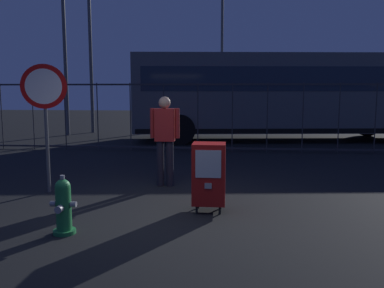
# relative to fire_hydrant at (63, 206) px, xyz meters

# --- Properties ---
(ground_plane) EXTENTS (60.00, 60.00, 0.00)m
(ground_plane) POSITION_rel_fire_hydrant_xyz_m (1.13, 0.70, -0.35)
(ground_plane) COLOR black
(fire_hydrant) EXTENTS (0.33, 0.32, 0.75)m
(fire_hydrant) POSITION_rel_fire_hydrant_xyz_m (0.00, 0.00, 0.00)
(fire_hydrant) COLOR #1E7238
(fire_hydrant) RESTS_ON ground_plane
(newspaper_box_primary) EXTENTS (0.48, 0.42, 1.02)m
(newspaper_box_primary) POSITION_rel_fire_hydrant_xyz_m (1.76, 1.11, 0.22)
(newspaper_box_primary) COLOR black
(newspaper_box_primary) RESTS_ON ground_plane
(stop_sign) EXTENTS (0.71, 0.31, 2.23)m
(stop_sign) POSITION_rel_fire_hydrant_xyz_m (-1.11, 1.99, 1.25)
(stop_sign) COLOR #4C4F54
(stop_sign) RESTS_ON ground_plane
(pedestrian) EXTENTS (0.55, 0.22, 1.67)m
(pedestrian) POSITION_rel_fire_hydrant_xyz_m (0.86, 2.66, 0.60)
(pedestrian) COLOR black
(pedestrian) RESTS_ON ground_plane
(fence_barrier) EXTENTS (18.03, 0.04, 2.00)m
(fence_barrier) POSITION_rel_fire_hydrant_xyz_m (1.13, 7.05, 0.67)
(fence_barrier) COLOR #2D2D33
(fence_barrier) RESTS_ON ground_plane
(bus_near) EXTENTS (10.72, 3.74, 3.00)m
(bus_near) POSITION_rel_fire_hydrant_xyz_m (3.95, 10.05, 1.36)
(bus_near) COLOR #4C5156
(bus_near) RESTS_ON ground_plane
(street_light_near_right) EXTENTS (0.32, 0.32, 7.30)m
(street_light_near_right) POSITION_rel_fire_hydrant_xyz_m (-4.36, 10.87, 3.86)
(street_light_near_right) COLOR #4C4F54
(street_light_near_right) RESTS_ON ground_plane
(street_light_far_left) EXTENTS (0.32, 0.32, 7.91)m
(street_light_far_left) POSITION_rel_fire_hydrant_xyz_m (1.63, 16.75, 4.18)
(street_light_far_left) COLOR #4C4F54
(street_light_far_left) RESTS_ON ground_plane
(street_light_far_right) EXTENTS (0.32, 0.32, 8.16)m
(street_light_far_right) POSITION_rel_fire_hydrant_xyz_m (-3.72, 11.99, 4.30)
(street_light_far_right) COLOR #4C4F54
(street_light_far_right) RESTS_ON ground_plane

